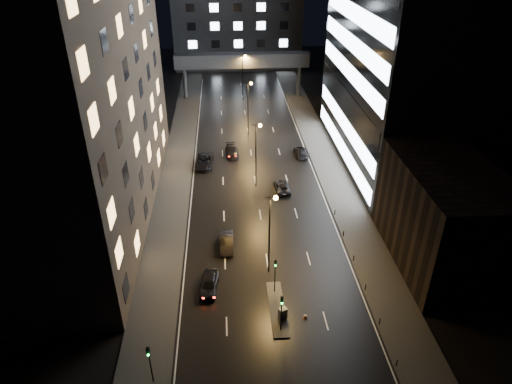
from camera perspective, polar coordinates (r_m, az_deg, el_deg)
The scene contains 25 objects.
ground at distance 80.46m, azimuth -0.64°, elevation 4.97°, with size 160.00×160.00×0.00m, color black.
sidewalk_left at distance 76.24m, azimuth -9.83°, elevation 3.04°, with size 5.00×110.00×0.15m, color #383533.
sidewalk_right at distance 77.69m, azimuth 8.86°, elevation 3.67°, with size 5.00×110.00×0.15m, color #383533.
building_left at distance 61.09m, azimuth -22.00°, elevation 14.51°, with size 15.00×48.00×40.00m, color #2D2319.
building_right_low at distance 56.01m, azimuth 22.42°, elevation -2.81°, with size 10.00×18.00×12.00m, color black.
building_right_glass at distance 75.56m, azimuth 19.98°, elevation 19.56°, with size 20.00×36.00×45.00m, color black.
building_far at distance 132.45m, azimuth -2.40°, elevation 20.79°, with size 34.00×14.00×25.00m, color #333335.
skybridge at distance 105.92m, azimuth -1.75°, elevation 16.06°, with size 30.00×3.00×10.00m.
median_island at distance 49.01m, azimuth 2.66°, elevation -14.32°, with size 1.60×8.00×0.15m, color #383533.
traffic_signal_near at distance 48.80m, azimuth 2.41°, elevation -9.75°, with size 0.28×0.34×4.40m.
traffic_signal_far at distance 44.78m, azimuth 3.21°, elevation -14.28°, with size 0.28×0.34×4.40m.
traffic_signal_corner at distance 41.84m, azimuth -13.17°, elevation -19.74°, with size 0.28×0.34×4.40m.
bollard_row at distance 53.85m, azimuth 12.79°, elevation -9.80°, with size 0.12×25.12×0.90m.
streetlight_near at distance 49.50m, azimuth 1.89°, elevation -4.13°, with size 1.45×0.50×10.15m.
streetlight_mid_a at distance 66.87m, azimuth 0.13°, elevation 5.60°, with size 1.45×0.50×10.15m.
streetlight_mid_b at distance 85.40m, azimuth -0.91°, elevation 11.22°, with size 1.45×0.50×10.15m.
streetlight_far at distance 104.47m, azimuth -1.59°, elevation 14.81°, with size 1.45×0.50×10.15m.
car_away_a at distance 50.90m, azimuth -5.89°, elevation -11.35°, with size 1.84×4.58×1.56m, color black.
car_away_b at distance 56.62m, azimuth -3.71°, elevation -6.30°, with size 1.63×4.68×1.54m, color black.
car_away_c at distance 75.93m, azimuth -6.49°, elevation 3.81°, with size 2.68×5.81×1.61m, color black.
car_away_d at distance 79.31m, azimuth -3.02°, elevation 5.11°, with size 2.02×4.97×1.44m, color black.
car_toward_a at distance 68.41m, azimuth 3.27°, elevation 0.65°, with size 2.18×4.72×1.31m, color black.
car_toward_b at distance 79.44m, azimuth 5.64°, elevation 5.02°, with size 1.95×4.81×1.39m, color black.
utility_cabinet at distance 47.58m, azimuth 3.38°, elevation -14.89°, with size 0.79×0.57×1.23m, color #4D4D4F.
cone_a at distance 48.20m, azimuth 6.18°, elevation -15.18°, with size 0.39×0.39×0.50m, color orange.
Camera 1 is at (-4.47, -32.53, 34.53)m, focal length 32.00 mm.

